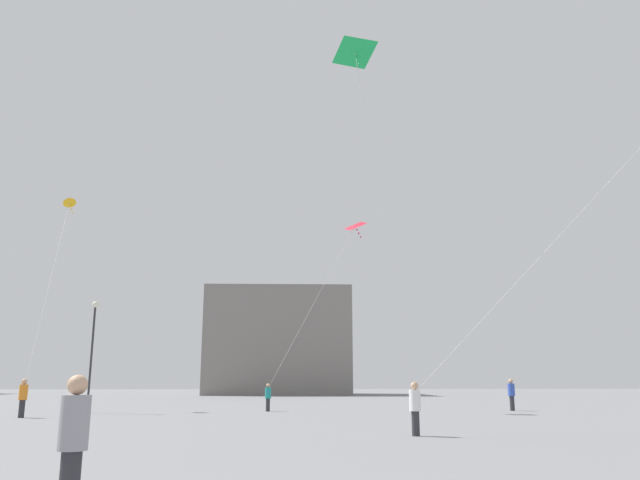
# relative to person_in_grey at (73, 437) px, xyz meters

# --- Properties ---
(person_in_grey) EXTENTS (0.38, 0.38, 1.75)m
(person_in_grey) POSITION_rel_person_in_grey_xyz_m (0.00, 0.00, 0.00)
(person_in_grey) COLOR #2D2D33
(person_in_grey) RESTS_ON ground_plane
(person_in_white) EXTENTS (0.36, 0.36, 1.66)m
(person_in_white) POSITION_rel_person_in_grey_xyz_m (7.02, 11.61, -0.05)
(person_in_white) COLOR #2D2D33
(person_in_white) RESTS_ON ground_plane
(person_in_orange) EXTENTS (0.39, 0.39, 1.81)m
(person_in_orange) POSITION_rel_person_in_grey_xyz_m (-9.38, 23.09, 0.03)
(person_in_orange) COLOR #2D2D33
(person_in_orange) RESTS_ON ground_plane
(person_in_teal) EXTENTS (0.34, 0.34, 1.58)m
(person_in_teal) POSITION_rel_person_in_grey_xyz_m (2.21, 28.95, -0.09)
(person_in_teal) COLOR #2D2D33
(person_in_teal) RESTS_ON ground_plane
(person_in_blue) EXTENTS (0.40, 0.40, 1.84)m
(person_in_blue) POSITION_rel_person_in_grey_xyz_m (16.62, 28.78, 0.05)
(person_in_blue) COLOR #2D2D33
(person_in_blue) RESTS_ON ground_plane
(kite_crimson_delta) EXTENTS (5.88, 1.55, 9.96)m
(kite_crimson_delta) POSITION_rel_person_in_grey_xyz_m (7.25, 28.32, 9.83)
(kite_crimson_delta) COLOR red
(kite_emerald_delta) EXTENTS (2.72, 2.16, 11.38)m
(kite_emerald_delta) POSITION_rel_person_in_grey_xyz_m (5.12, 10.27, 11.21)
(kite_emerald_delta) COLOR green
(kite_amber_diamond) EXTENTS (2.42, 10.10, 12.34)m
(kite_amber_diamond) POSITION_rel_person_in_grey_xyz_m (-11.20, 32.42, 12.05)
(kite_amber_diamond) COLOR yellow
(building_centre_hall) EXTENTS (19.57, 17.02, 13.96)m
(building_centre_hall) POSITION_rel_person_in_grey_xyz_m (3.18, 79.60, 6.02)
(building_centre_hall) COLOR gray
(building_centre_hall) RESTS_ON ground_plane
(lamppost_west) EXTENTS (0.36, 0.36, 6.13)m
(lamppost_west) POSITION_rel_person_in_grey_xyz_m (-7.64, 27.74, 3.04)
(lamppost_west) COLOR #2D2D30
(lamppost_west) RESTS_ON ground_plane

